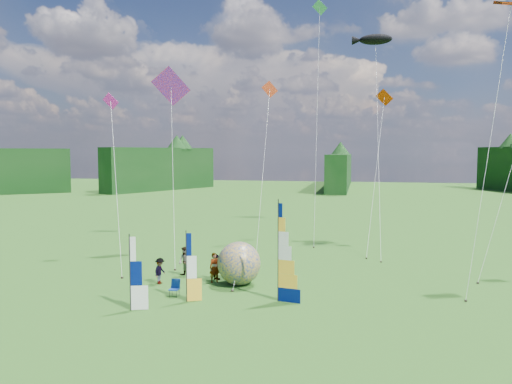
% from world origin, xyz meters
% --- Properties ---
extents(ground, '(220.00, 220.00, 0.00)m').
position_xyz_m(ground, '(0.00, 0.00, 0.00)').
color(ground, '#285E1E').
rests_on(ground, ground).
extents(treeline_ring, '(210.00, 210.00, 8.00)m').
position_xyz_m(treeline_ring, '(0.00, 0.00, 4.00)').
color(treeline_ring, '#1A3A16').
rests_on(treeline_ring, ground).
extents(feather_banner_main, '(1.36, 0.35, 5.04)m').
position_xyz_m(feather_banner_main, '(0.37, 2.96, 2.52)').
color(feather_banner_main, '#021155').
rests_on(feather_banner_main, ground).
extents(side_banner_left, '(0.94, 0.48, 3.53)m').
position_xyz_m(side_banner_left, '(-4.17, 1.92, 1.77)').
color(side_banner_left, yellow).
rests_on(side_banner_left, ground).
extents(side_banner_far, '(1.03, 0.44, 3.58)m').
position_xyz_m(side_banner_far, '(-6.34, 0.04, 1.79)').
color(side_banner_far, white).
rests_on(side_banner_far, ground).
extents(bol_inflatable, '(2.54, 2.54, 2.49)m').
position_xyz_m(bol_inflatable, '(-2.34, 5.63, 1.25)').
color(bol_inflatable, navy).
rests_on(bol_inflatable, ground).
extents(spectator_a, '(0.76, 0.69, 1.74)m').
position_xyz_m(spectator_a, '(-3.87, 5.87, 0.87)').
color(spectator_a, '#66594C').
rests_on(spectator_a, ground).
extents(spectator_b, '(0.98, 0.85, 1.83)m').
position_xyz_m(spectator_b, '(-6.04, 6.84, 0.91)').
color(spectator_b, '#66594C').
rests_on(spectator_b, ground).
extents(spectator_c, '(0.46, 1.01, 1.52)m').
position_xyz_m(spectator_c, '(-6.86, 4.88, 0.76)').
color(spectator_c, '#66594C').
rests_on(spectator_c, ground).
extents(spectator_d, '(0.98, 0.69, 1.55)m').
position_xyz_m(spectator_d, '(-3.91, 6.42, 0.77)').
color(spectator_d, '#66594C').
rests_on(spectator_d, ground).
extents(camp_chair, '(0.54, 0.54, 0.92)m').
position_xyz_m(camp_chair, '(-5.11, 2.61, 0.46)').
color(camp_chair, navy).
rests_on(camp_chair, ground).
extents(kite_whale, '(5.61, 16.42, 19.56)m').
position_xyz_m(kite_whale, '(5.71, 19.70, 9.78)').
color(kite_whale, black).
rests_on(kite_whale, ground).
extents(kite_rainbow_delta, '(12.33, 14.47, 15.25)m').
position_xyz_m(kite_rainbow_delta, '(-8.70, 11.80, 7.62)').
color(kite_rainbow_delta, red).
rests_on(kite_rainbow_delta, ground).
extents(kite_parafoil, '(9.00, 11.12, 18.18)m').
position_xyz_m(kite_parafoil, '(11.35, 7.88, 9.09)').
color(kite_parafoil, red).
rests_on(kite_parafoil, ground).
extents(small_kite_red, '(6.86, 11.47, 14.20)m').
position_xyz_m(small_kite_red, '(-3.06, 16.63, 7.10)').
color(small_kite_red, '#E93F1F').
rests_on(small_kite_red, ground).
extents(small_kite_orange, '(5.41, 11.71, 13.56)m').
position_xyz_m(small_kite_orange, '(5.60, 18.72, 6.78)').
color(small_kite_orange, '#D53400').
rests_on(small_kite_orange, ground).
extents(small_kite_yellow, '(8.35, 8.94, 14.76)m').
position_xyz_m(small_kite_yellow, '(13.42, 11.28, 7.38)').
color(small_kite_yellow, yellow).
rests_on(small_kite_yellow, ground).
extents(small_kite_pink, '(6.83, 9.57, 12.44)m').
position_xyz_m(small_kite_pink, '(-11.76, 9.18, 6.22)').
color(small_kite_pink, '#DE21A4').
rests_on(small_kite_pink, ground).
extents(small_kite_green, '(3.82, 11.85, 22.50)m').
position_xyz_m(small_kite_green, '(0.59, 22.33, 11.25)').
color(small_kite_green, '#3AA056').
rests_on(small_kite_green, ground).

